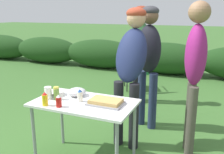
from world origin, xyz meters
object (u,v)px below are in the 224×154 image
food_tray (106,102)px  paper_cup_stack (48,93)px  camp_chair_green_behind_table (136,69)px  ketchup_bottle (59,101)px  mixing_bowl (77,92)px  relish_jar (56,93)px  mustard_bottle (45,99)px  standing_person_in_navy_coat (149,54)px  standing_person_in_olive_jacket (131,61)px  folding_table (84,108)px  standing_person_in_gray_fleece (195,64)px  plate_stack (56,93)px  mayo_bottle (80,96)px  standing_person_in_red_jacket (140,42)px

food_tray → paper_cup_stack: paper_cup_stack is taller
paper_cup_stack → camp_chair_green_behind_table: paper_cup_stack is taller
food_tray → ketchup_bottle: ketchup_bottle is taller
mixing_bowl → paper_cup_stack: size_ratio=1.49×
mixing_bowl → relish_jar: 0.24m
mustard_bottle → standing_person_in_navy_coat: standing_person_in_navy_coat is taller
standing_person_in_olive_jacket → mustard_bottle: bearing=-119.5°
folding_table → relish_jar: size_ratio=7.59×
folding_table → camp_chair_green_behind_table: bearing=96.2°
folding_table → standing_person_in_gray_fleece: standing_person_in_gray_fleece is taller
food_tray → standing_person_in_olive_jacket: 0.71m
plate_stack → paper_cup_stack: bearing=-86.6°
mixing_bowl → ketchup_bottle: 0.37m
mayo_bottle → standing_person_in_olive_jacket: bearing=61.9°
relish_jar → folding_table: bearing=9.0°
paper_cup_stack → ketchup_bottle: bearing=-32.1°
folding_table → mustard_bottle: size_ratio=7.44×
mustard_bottle → standing_person_in_navy_coat: size_ratio=0.08×
plate_stack → camp_chair_green_behind_table: 2.79m
paper_cup_stack → standing_person_in_gray_fleece: (1.46, 0.77, 0.30)m
plate_stack → standing_person_in_gray_fleece: standing_person_in_gray_fleece is taller
folding_table → standing_person_in_red_jacket: bearing=90.9°
relish_jar → standing_person_in_navy_coat: standing_person_in_navy_coat is taller
mixing_bowl → ketchup_bottle: ketchup_bottle is taller
standing_person_in_gray_fleece → camp_chair_green_behind_table: (-1.37, 2.15, -0.64)m
mayo_bottle → ketchup_bottle: bearing=-118.0°
mixing_bowl → paper_cup_stack: 0.32m
standing_person_in_red_jacket → plate_stack: bearing=-76.9°
paper_cup_stack → mayo_bottle: paper_cup_stack is taller
mustard_bottle → camp_chair_green_behind_table: mustard_bottle is taller
ketchup_bottle → folding_table: bearing=54.6°
food_tray → mayo_bottle: size_ratio=2.66×
folding_table → mayo_bottle: mayo_bottle is taller
mixing_bowl → relish_jar: bearing=-127.1°
folding_table → mixing_bowl: bearing=141.0°
plate_stack → standing_person_in_gray_fleece: 1.64m
mustard_bottle → ketchup_bottle: 0.16m
mustard_bottle → folding_table: bearing=38.4°
relish_jar → paper_cup_stack: bearing=-163.3°
paper_cup_stack → camp_chair_green_behind_table: 2.94m
relish_jar → camp_chair_green_behind_table: 2.91m
standing_person_in_olive_jacket → standing_person_in_red_jacket: size_ratio=0.97×
paper_cup_stack → mustard_bottle: bearing=-62.7°
relish_jar → camp_chair_green_behind_table: (0.01, 2.89, -0.34)m
relish_jar → ketchup_bottle: bearing=-49.6°
mixing_bowl → mayo_bottle: (0.13, -0.15, 0.02)m
plate_stack → ketchup_bottle: size_ratio=1.58×
ketchup_bottle → standing_person_in_gray_fleece: standing_person_in_gray_fleece is taller
folding_table → mustard_bottle: 0.43m
food_tray → ketchup_bottle: 0.48m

